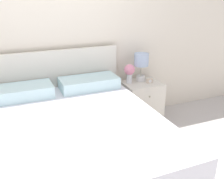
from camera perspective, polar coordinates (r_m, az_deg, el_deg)
name	(u,v)px	position (r m, az deg, el deg)	size (l,w,h in m)	color
ground_plane	(56,128)	(3.69, -12.00, -8.24)	(12.00, 12.00, 0.00)	#BCB7B2
wall_back	(47,31)	(3.34, -13.94, 12.24)	(8.00, 0.06, 2.60)	silver
bed	(73,143)	(2.72, -8.48, -11.41)	(1.73, 2.03, 1.08)	tan
nightstand	(141,102)	(3.73, 6.42, -2.67)	(0.51, 0.44, 0.57)	silver
table_lamp	(141,62)	(3.63, 6.39, 5.90)	(0.20, 0.20, 0.39)	white
flower_vase	(130,71)	(3.55, 3.85, 3.97)	(0.15, 0.15, 0.26)	white
alarm_clock	(150,81)	(3.62, 8.18, 1.89)	(0.09, 0.04, 0.06)	beige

